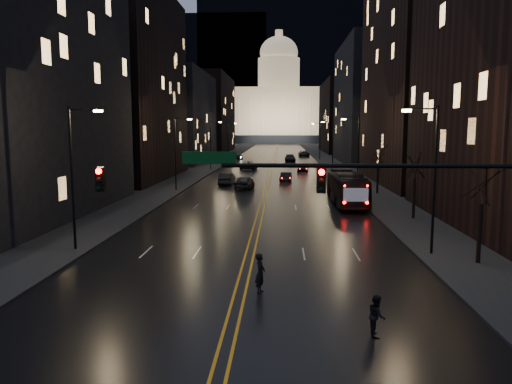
# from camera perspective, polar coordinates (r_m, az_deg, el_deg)

# --- Properties ---
(ground) EXTENTS (900.00, 900.00, 0.00)m
(ground) POSITION_cam_1_polar(r_m,az_deg,el_deg) (21.48, -2.43, -13.66)
(ground) COLOR black
(ground) RESTS_ON ground
(road) EXTENTS (20.00, 320.00, 0.02)m
(road) POSITION_cam_1_polar(r_m,az_deg,el_deg) (150.17, 2.24, 4.41)
(road) COLOR black
(road) RESTS_ON ground
(sidewalk_left) EXTENTS (8.00, 320.00, 0.16)m
(sidewalk_left) POSITION_cam_1_polar(r_m,az_deg,el_deg) (150.99, -3.10, 4.45)
(sidewalk_left) COLOR black
(sidewalk_left) RESTS_ON ground
(sidewalk_right) EXTENTS (8.00, 320.00, 0.16)m
(sidewalk_right) POSITION_cam_1_polar(r_m,az_deg,el_deg) (150.64, 7.59, 4.39)
(sidewalk_right) COLOR black
(sidewalk_right) RESTS_ON ground
(center_line) EXTENTS (0.62, 320.00, 0.01)m
(center_line) POSITION_cam_1_polar(r_m,az_deg,el_deg) (150.17, 2.24, 4.42)
(center_line) COLOR orange
(center_line) RESTS_ON road
(building_left_near) EXTENTS (12.00, 28.00, 22.00)m
(building_left_near) POSITION_cam_1_polar(r_m,az_deg,el_deg) (47.92, -26.09, 10.57)
(building_left_near) COLOR black
(building_left_near) RESTS_ON ground
(building_left_mid) EXTENTS (12.00, 30.00, 28.00)m
(building_left_mid) POSITION_cam_1_polar(r_m,az_deg,el_deg) (77.68, -14.52, 11.78)
(building_left_mid) COLOR black
(building_left_mid) RESTS_ON ground
(building_left_far) EXTENTS (12.00, 34.00, 20.00)m
(building_left_far) POSITION_cam_1_polar(r_m,az_deg,el_deg) (114.30, -8.70, 8.42)
(building_left_far) COLOR black
(building_left_far) RESTS_ON ground
(building_left_dist) EXTENTS (12.00, 40.00, 24.00)m
(building_left_dist) POSITION_cam_1_polar(r_m,az_deg,el_deg) (161.65, -5.25, 8.85)
(building_left_dist) COLOR black
(building_left_dist) RESTS_ON ground
(building_right_tall) EXTENTS (12.00, 30.00, 38.00)m
(building_right_tall) POSITION_cam_1_polar(r_m,az_deg,el_deg) (73.39, 18.73, 15.83)
(building_right_tall) COLOR black
(building_right_tall) RESTS_ON ground
(building_right_mid) EXTENTS (12.00, 34.00, 26.00)m
(building_right_mid) POSITION_cam_1_polar(r_m,az_deg,el_deg) (113.70, 12.82, 9.85)
(building_right_mid) COLOR black
(building_right_mid) RESTS_ON ground
(building_right_dist) EXTENTS (12.00, 40.00, 22.00)m
(building_right_dist) POSITION_cam_1_polar(r_m,az_deg,el_deg) (161.13, 9.87, 8.42)
(building_right_dist) COLOR black
(building_right_dist) RESTS_ON ground
(mountain_ridge) EXTENTS (520.00, 60.00, 130.00)m
(mountain_ridge) POSITION_cam_1_polar(r_m,az_deg,el_deg) (405.83, 8.63, 15.39)
(mountain_ridge) COLOR black
(mountain_ridge) RESTS_ON ground
(capitol) EXTENTS (90.00, 50.00, 58.50)m
(capitol) POSITION_cam_1_polar(r_m,az_deg,el_deg) (270.13, 2.59, 9.35)
(capitol) COLOR black
(capitol) RESTS_ON ground
(traffic_signal) EXTENTS (17.29, 0.45, 7.00)m
(traffic_signal) POSITION_cam_1_polar(r_m,az_deg,el_deg) (20.51, 14.15, -0.14)
(traffic_signal) COLOR black
(traffic_signal) RESTS_ON ground
(streetlamp_right_near) EXTENTS (2.13, 0.25, 9.00)m
(streetlamp_right_near) POSITION_cam_1_polar(r_m,az_deg,el_deg) (31.36, 19.44, 2.15)
(streetlamp_right_near) COLOR black
(streetlamp_right_near) RESTS_ON ground
(streetlamp_left_near) EXTENTS (2.13, 0.25, 9.00)m
(streetlamp_left_near) POSITION_cam_1_polar(r_m,az_deg,el_deg) (32.66, -20.01, 2.32)
(streetlamp_left_near) COLOR black
(streetlamp_left_near) RESTS_ON ground
(streetlamp_right_mid) EXTENTS (2.13, 0.25, 9.00)m
(streetlamp_right_mid) POSITION_cam_1_polar(r_m,az_deg,el_deg) (60.67, 11.43, 4.74)
(streetlamp_right_mid) COLOR black
(streetlamp_right_mid) RESTS_ON ground
(streetlamp_left_mid) EXTENTS (2.13, 0.25, 9.00)m
(streetlamp_left_mid) POSITION_cam_1_polar(r_m,az_deg,el_deg) (61.35, -9.05, 4.82)
(streetlamp_left_mid) COLOR black
(streetlamp_left_mid) RESTS_ON ground
(streetlamp_right_far) EXTENTS (2.13, 0.25, 9.00)m
(streetlamp_right_far) POSITION_cam_1_polar(r_m,az_deg,el_deg) (90.44, 8.65, 5.61)
(streetlamp_right_far) COLOR black
(streetlamp_right_far) RESTS_ON ground
(streetlamp_left_far) EXTENTS (2.13, 0.25, 9.00)m
(streetlamp_left_far) POSITION_cam_1_polar(r_m,az_deg,el_deg) (90.89, -5.11, 5.68)
(streetlamp_left_far) COLOR black
(streetlamp_left_far) RESTS_ON ground
(streetlamp_right_dist) EXTENTS (2.13, 0.25, 9.00)m
(streetlamp_right_dist) POSITION_cam_1_polar(r_m,az_deg,el_deg) (120.32, 7.25, 6.05)
(streetlamp_right_dist) COLOR black
(streetlamp_right_dist) RESTS_ON ground
(streetlamp_left_dist) EXTENTS (2.13, 0.25, 9.00)m
(streetlamp_left_dist) POSITION_cam_1_polar(r_m,az_deg,el_deg) (120.66, -3.11, 6.10)
(streetlamp_left_dist) COLOR black
(streetlamp_left_dist) RESTS_ON ground
(tree_right_near) EXTENTS (2.40, 2.40, 6.65)m
(tree_right_near) POSITION_cam_1_polar(r_m,az_deg,el_deg) (30.24, 24.44, 0.67)
(tree_right_near) COLOR black
(tree_right_near) RESTS_ON ground
(tree_right_mid) EXTENTS (2.40, 2.40, 6.65)m
(tree_right_mid) POSITION_cam_1_polar(r_m,az_deg,el_deg) (43.51, 17.73, 2.82)
(tree_right_mid) COLOR black
(tree_right_mid) RESTS_ON ground
(tree_right_far) EXTENTS (2.40, 2.40, 6.65)m
(tree_right_far) POSITION_cam_1_polar(r_m,az_deg,el_deg) (59.09, 13.81, 4.07)
(tree_right_far) COLOR black
(tree_right_far) RESTS_ON ground
(bus) EXTENTS (2.93, 11.74, 3.26)m
(bus) POSITION_cam_1_polar(r_m,az_deg,el_deg) (50.95, 10.37, 0.39)
(bus) COLOR black
(bus) RESTS_ON ground
(oncoming_car_a) EXTENTS (2.53, 5.23, 1.72)m
(oncoming_car_a) POSITION_cam_1_polar(r_m,az_deg,el_deg) (63.17, -1.31, 1.14)
(oncoming_car_a) COLOR black
(oncoming_car_a) RESTS_ON ground
(oncoming_car_b) EXTENTS (1.86, 4.98, 1.62)m
(oncoming_car_b) POSITION_cam_1_polar(r_m,az_deg,el_deg) (67.65, -3.37, 1.50)
(oncoming_car_b) COLOR black
(oncoming_car_b) RESTS_ON ground
(oncoming_car_c) EXTENTS (3.17, 5.88, 1.57)m
(oncoming_car_c) POSITION_cam_1_polar(r_m,az_deg,el_deg) (92.85, -0.82, 3.08)
(oncoming_car_c) COLOR black
(oncoming_car_c) RESTS_ON ground
(oncoming_car_d) EXTENTS (2.26, 4.68, 1.31)m
(oncoming_car_d) POSITION_cam_1_polar(r_m,az_deg,el_deg) (121.54, -1.96, 4.03)
(oncoming_car_d) COLOR black
(oncoming_car_d) RESTS_ON ground
(receding_car_a) EXTENTS (1.83, 4.19, 1.34)m
(receding_car_a) POSITION_cam_1_polar(r_m,az_deg,el_deg) (71.66, 3.42, 1.71)
(receding_car_a) COLOR black
(receding_car_a) RESTS_ON ground
(receding_car_b) EXTENTS (2.13, 4.63, 1.54)m
(receding_car_b) POSITION_cam_1_polar(r_m,az_deg,el_deg) (87.60, 5.36, 2.78)
(receding_car_b) COLOR black
(receding_car_b) RESTS_ON ground
(receding_car_c) EXTENTS (2.48, 5.76, 1.65)m
(receding_car_c) POSITION_cam_1_polar(r_m,az_deg,el_deg) (113.75, 3.92, 3.87)
(receding_car_c) COLOR black
(receding_car_c) RESTS_ON ground
(receding_car_d) EXTENTS (2.95, 5.79, 1.57)m
(receding_car_d) POSITION_cam_1_polar(r_m,az_deg,el_deg) (135.07, 5.51, 4.39)
(receding_car_d) COLOR black
(receding_car_d) RESTS_ON ground
(pedestrian_a) EXTENTS (0.57, 0.76, 1.90)m
(pedestrian_a) POSITION_cam_1_polar(r_m,az_deg,el_deg) (23.59, 0.49, -9.28)
(pedestrian_a) COLOR black
(pedestrian_a) RESTS_ON ground
(pedestrian_b) EXTENTS (0.46, 0.78, 1.57)m
(pedestrian_b) POSITION_cam_1_polar(r_m,az_deg,el_deg) (19.57, 13.63, -13.55)
(pedestrian_b) COLOR black
(pedestrian_b) RESTS_ON ground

